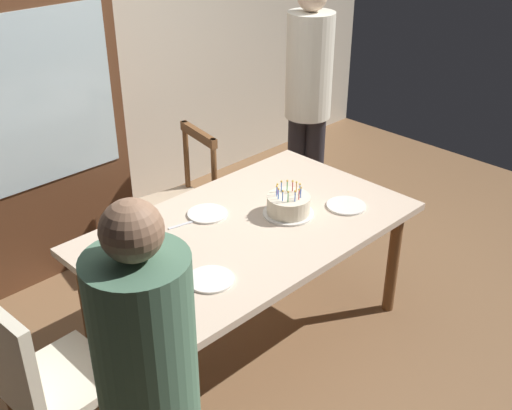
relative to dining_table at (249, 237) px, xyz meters
The scene contains 14 objects.
ground 0.66m from the dining_table, ahead, with size 6.40×6.40×0.00m, color brown.
back_wall 1.96m from the dining_table, 90.00° to the left, with size 6.40×0.10×2.60m, color beige.
dining_table is the anchor object (origin of this frame).
birthday_cake 0.27m from the dining_table, 16.32° to the right, with size 0.28×0.28×0.18m.
plate_near_celebrant 0.54m from the dining_table, 153.59° to the right, with size 0.22×0.22×0.01m, color white.
plate_far_side 0.27m from the dining_table, 110.11° to the left, with size 0.22×0.22×0.01m, color white.
plate_near_guest 0.58m from the dining_table, 24.47° to the right, with size 0.22×0.22×0.01m, color white.
fork_near_celebrant 0.69m from the dining_table, 159.67° to the right, with size 0.18×0.02×0.01m, color silver.
fork_far_side 0.36m from the dining_table, 135.34° to the left, with size 0.18×0.02×0.01m, color silver.
chair_spindle_back 0.89m from the dining_table, 78.18° to the left, with size 0.51×0.51×0.95m.
chair_upholstered 1.27m from the dining_table, behind, with size 0.47×0.46×0.95m.
person_celebrant 1.47m from the dining_table, 146.84° to the right, with size 0.32×0.32×1.65m.
person_guest 1.42m from the dining_table, 28.40° to the left, with size 0.32×0.32×1.77m.
china_cabinet 1.63m from the dining_table, 104.46° to the left, with size 1.10×0.45×1.90m.
Camera 1 is at (-2.01, -2.08, 2.44)m, focal length 44.28 mm.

